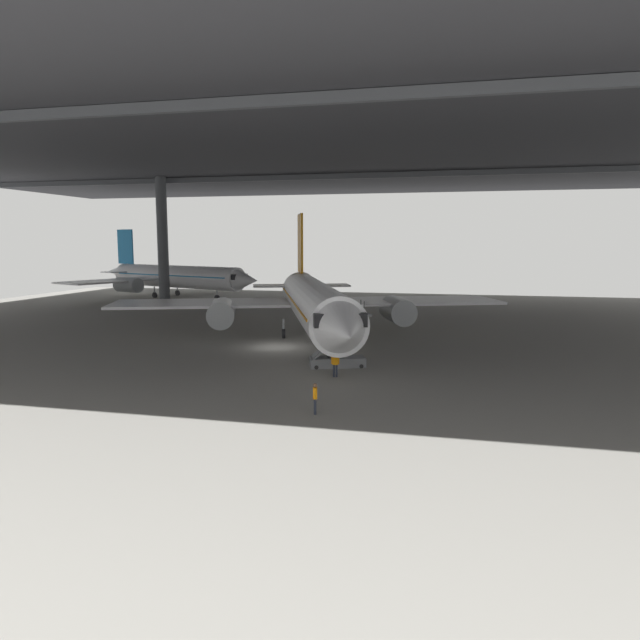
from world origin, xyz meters
name	(u,v)px	position (x,y,z in m)	size (l,w,h in m)	color
ground_plane	(276,347)	(0.00, 0.00, 0.00)	(110.00, 110.00, 0.00)	gray
hangar_structure	(314,149)	(-0.07, 13.77, 18.46)	(121.00, 99.00, 19.10)	#4C4F54
airplane_main	(313,303)	(2.44, 3.44, 3.54)	(37.03, 37.25, 11.97)	white
boarding_stairs	(338,357)	(6.71, -6.34, 0.74)	(4.52, 2.80, 4.76)	slate
crew_worker_near_nose	(315,396)	(7.83, -17.93, 0.94)	(0.30, 0.54, 1.65)	#232838
crew_worker_by_stairs	(335,363)	(7.14, -9.50, 0.94)	(0.55, 0.24, 1.65)	#232838
airplane_distant	(174,277)	(-29.57, 38.93, 3.37)	(33.65, 33.53, 11.02)	white
baggage_tug	(348,319)	(3.45, 15.24, 0.53)	(1.97, 2.49, 0.90)	yellow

